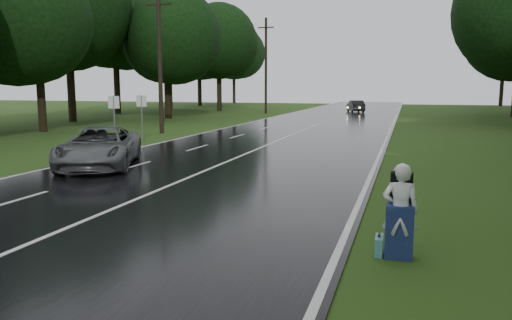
# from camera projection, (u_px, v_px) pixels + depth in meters

# --- Properties ---
(ground) EXTENTS (160.00, 160.00, 0.00)m
(ground) POSITION_uv_depth(u_px,v_px,m) (58.00, 234.00, 10.34)
(ground) COLOR #294714
(ground) RESTS_ON ground
(road) EXTENTS (12.00, 140.00, 0.04)m
(road) POSITION_uv_depth(u_px,v_px,m) (285.00, 138.00, 29.23)
(road) COLOR black
(road) RESTS_ON ground
(lane_center) EXTENTS (0.12, 140.00, 0.01)m
(lane_center) POSITION_uv_depth(u_px,v_px,m) (285.00, 138.00, 29.23)
(lane_center) COLOR silver
(lane_center) RESTS_ON road
(grey_car) EXTENTS (4.43, 5.99, 1.51)m
(grey_car) POSITION_uv_depth(u_px,v_px,m) (99.00, 147.00, 18.52)
(grey_car) COLOR #55575B
(grey_car) RESTS_ON road
(far_car) EXTENTS (2.63, 4.41, 1.37)m
(far_car) POSITION_uv_depth(u_px,v_px,m) (355.00, 106.00, 58.09)
(far_car) COLOR black
(far_car) RESTS_ON road
(hitchhiker) EXTENTS (0.64, 0.57, 1.74)m
(hitchhiker) POSITION_uv_depth(u_px,v_px,m) (400.00, 214.00, 8.77)
(hitchhiker) COLOR silver
(hitchhiker) RESTS_ON ground
(suitcase) EXTENTS (0.15, 0.48, 0.34)m
(suitcase) POSITION_uv_depth(u_px,v_px,m) (379.00, 245.00, 9.05)
(suitcase) COLOR teal
(suitcase) RESTS_ON ground
(utility_pole_mid) EXTENTS (1.80, 0.28, 9.12)m
(utility_pole_mid) POSITION_uv_depth(u_px,v_px,m) (162.00, 133.00, 32.36)
(utility_pole_mid) COLOR black
(utility_pole_mid) RESTS_ON ground
(utility_pole_far) EXTENTS (1.80, 0.28, 10.55)m
(utility_pole_far) POSITION_uv_depth(u_px,v_px,m) (266.00, 113.00, 55.81)
(utility_pole_far) COLOR black
(utility_pole_far) RESTS_ON ground
(road_sign_a) EXTENTS (0.62, 0.10, 2.58)m
(road_sign_a) POSITION_uv_depth(u_px,v_px,m) (116.00, 147.00, 24.99)
(road_sign_a) COLOR white
(road_sign_a) RESTS_ON ground
(road_sign_b) EXTENTS (0.61, 0.10, 2.56)m
(road_sign_b) POSITION_uv_depth(u_px,v_px,m) (143.00, 142.00, 27.54)
(road_sign_b) COLOR white
(road_sign_b) RESTS_ON ground
(tree_left_d) EXTENTS (8.03, 8.03, 12.55)m
(tree_left_d) POSITION_uv_depth(u_px,v_px,m) (43.00, 132.00, 33.57)
(tree_left_d) COLOR black
(tree_left_d) RESTS_ON ground
(tree_left_e) EXTENTS (8.19, 8.19, 12.80)m
(tree_left_e) POSITION_uv_depth(u_px,v_px,m) (169.00, 119.00, 46.82)
(tree_left_e) COLOR black
(tree_left_e) RESTS_ON ground
(tree_left_f) EXTENTS (9.67, 9.67, 15.10)m
(tree_left_f) POSITION_uv_depth(u_px,v_px,m) (220.00, 111.00, 61.70)
(tree_left_f) COLOR black
(tree_left_f) RESTS_ON ground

